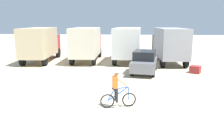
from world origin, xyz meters
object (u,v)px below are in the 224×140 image
at_px(box_truck_tan_camper, 41,43).
at_px(sedan_parked, 145,62).
at_px(box_truck_white_box, 128,43).
at_px(cyclist_orange_shirt, 117,90).
at_px(supply_crate, 195,69).
at_px(box_truck_grey_hauler, 169,44).
at_px(box_truck_cream_rv, 87,43).

height_order(box_truck_tan_camper, sedan_parked, box_truck_tan_camper).
bearing_deg(box_truck_tan_camper, box_truck_white_box, 4.66).
bearing_deg(cyclist_orange_shirt, box_truck_tan_camper, 124.90).
relative_size(cyclist_orange_shirt, supply_crate, 2.40).
relative_size(box_truck_white_box, supply_crate, 9.06).
relative_size(box_truck_white_box, box_truck_grey_hauler, 1.00).
height_order(sedan_parked, supply_crate, sedan_parked).
bearing_deg(sedan_parked, box_truck_grey_hauler, 61.08).
xyz_separation_m(box_truck_cream_rv, cyclist_orange_shirt, (3.87, -12.65, -1.03)).
height_order(box_truck_white_box, sedan_parked, box_truck_white_box).
distance_m(cyclist_orange_shirt, supply_crate, 9.70).
bearing_deg(sedan_parked, supply_crate, 3.54).
height_order(box_truck_cream_rv, cyclist_orange_shirt, box_truck_cream_rv).
bearing_deg(box_truck_tan_camper, cyclist_orange_shirt, -55.10).
distance_m(box_truck_grey_hauler, sedan_parked, 5.41).
relative_size(sedan_parked, supply_crate, 5.82).
xyz_separation_m(box_truck_white_box, box_truck_grey_hauler, (3.99, -0.46, 0.00)).
bearing_deg(box_truck_tan_camper, supply_crate, -16.52).
xyz_separation_m(box_truck_cream_rv, supply_crate, (9.53, -4.78, -1.59)).
bearing_deg(cyclist_orange_shirt, box_truck_white_box, 88.82).
bearing_deg(supply_crate, box_truck_grey_hauler, 107.64).
bearing_deg(box_truck_tan_camper, box_truck_cream_rv, 7.81).
bearing_deg(supply_crate, box_truck_tan_camper, 163.48).
xyz_separation_m(box_truck_cream_rv, box_truck_grey_hauler, (8.12, -0.37, 0.00)).
distance_m(box_truck_white_box, cyclist_orange_shirt, 12.78).
relative_size(box_truck_white_box, sedan_parked, 1.56).
height_order(box_truck_grey_hauler, supply_crate, box_truck_grey_hauler).
height_order(box_truck_white_box, supply_crate, box_truck_white_box).
bearing_deg(box_truck_white_box, box_truck_cream_rv, -178.80).
xyz_separation_m(sedan_parked, supply_crate, (3.98, 0.25, -0.60)).
xyz_separation_m(box_truck_white_box, sedan_parked, (1.41, -5.12, -0.99)).
bearing_deg(box_truck_cream_rv, sedan_parked, -42.18).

